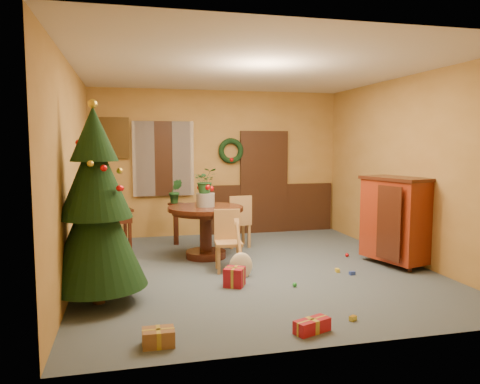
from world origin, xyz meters
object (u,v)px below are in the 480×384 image
object	(u,v)px
dining_table	(206,222)
christmas_tree	(96,208)
sideboard	(395,218)
writing_desk	(107,220)
chair_near	(228,238)

from	to	relation	value
dining_table	christmas_tree	world-z (taller)	christmas_tree
dining_table	sideboard	distance (m)	2.95
christmas_tree	writing_desk	size ratio (longest dim) A/B	2.59
christmas_tree	writing_desk	bearing A→B (deg)	90.00
dining_table	sideboard	bearing A→B (deg)	-22.21
chair_near	sideboard	size ratio (longest dim) A/B	0.66
chair_near	writing_desk	world-z (taller)	chair_near
chair_near	writing_desk	xyz separation A→B (m)	(-1.77, 1.57, 0.08)
sideboard	dining_table	bearing A→B (deg)	157.79
dining_table	writing_desk	world-z (taller)	dining_table
christmas_tree	sideboard	bearing A→B (deg)	9.82
christmas_tree	sideboard	size ratio (longest dim) A/B	1.74
dining_table	sideboard	size ratio (longest dim) A/B	0.90
chair_near	christmas_tree	world-z (taller)	christmas_tree
dining_table	christmas_tree	xyz separation A→B (m)	(-1.57, -1.86, 0.53)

